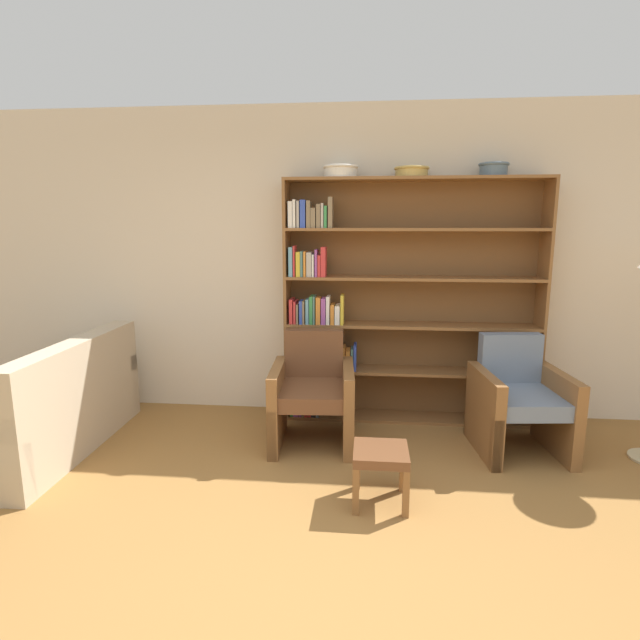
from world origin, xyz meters
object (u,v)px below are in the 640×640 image
couch (40,413)px  armchair_cushioned (519,400)px  bowl_copper (412,171)px  armchair_leather (313,394)px  footstool (381,459)px  bookshelf (387,304)px  bowl_brass (341,171)px  bowl_sage (494,169)px

couch → armchair_cushioned: (3.67, 0.35, 0.10)m
bowl_copper → armchair_leather: size_ratio=0.33×
armchair_cushioned → footstool: (-1.07, -0.87, -0.11)m
bookshelf → armchair_cushioned: bookshelf is taller
armchair_cushioned → footstool: 1.38m
couch → armchair_cushioned: bearing=-85.9°
bowl_brass → armchair_cushioned: 2.33m
armchair_cushioned → bowl_brass: bearing=-27.4°
bookshelf → armchair_leather: (-0.59, -0.57, -0.64)m
bowl_sage → armchair_cushioned: bowl_sage is taller
bookshelf → bowl_sage: bowl_sage is taller
footstool → armchair_cushioned: bearing=39.1°
bookshelf → armchair_leather: 1.04m
bowl_copper → armchair_leather: 2.00m
couch → footstool: size_ratio=4.72×
bowl_copper → couch: (-2.85, -0.91, -1.86)m
bowl_sage → couch: 4.08m
bowl_sage → armchair_leather: 2.34m
bookshelf → bowl_brass: bearing=-177.1°
bowl_copper → armchair_cushioned: size_ratio=0.33×
armchair_cushioned → bowl_copper: bearing=-39.9°
bowl_brass → bowl_copper: (0.59, 0.00, -0.01)m
bookshelf → bowl_sage: size_ratio=8.99×
bowl_sage → couch: bowl_sage is taller
bowl_brass → armchair_cushioned: bearing=-21.4°
bowl_brass → couch: bearing=-158.2°
bowl_copper → armchair_cushioned: (0.83, -0.55, -1.76)m
bowl_brass → armchair_cushioned: size_ratio=0.34×
bowl_sage → footstool: 2.53m
bowl_brass → armchair_leather: bearing=-107.7°
bookshelf → bowl_sage: 1.40m
armchair_cushioned → bowl_sage: bearing=-79.2°
bowl_sage → footstool: bowl_sage is taller
bookshelf → couch: bookshelf is taller
bookshelf → bowl_copper: bowl_copper is taller
bowl_sage → couch: (-3.50, -0.91, -1.88)m
bowl_brass → couch: 3.07m
bookshelf → bowl_sage: bearing=-1.4°
bookshelf → footstool: bearing=-92.8°
bookshelf → armchair_leather: size_ratio=2.52×
footstool → bowl_brass: bearing=103.6°
footstool → armchair_leather: bearing=120.9°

